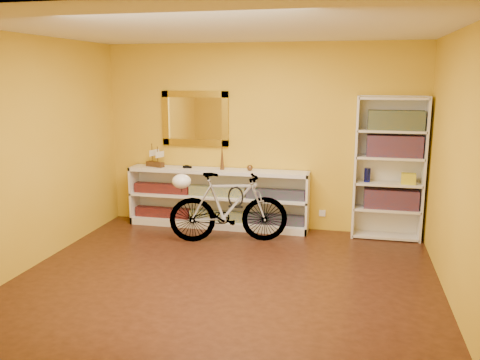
% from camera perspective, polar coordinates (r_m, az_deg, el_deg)
% --- Properties ---
extents(floor, '(4.50, 4.00, 0.01)m').
position_cam_1_polar(floor, '(5.47, -1.66, -11.34)').
color(floor, black).
rests_on(floor, ground).
extents(ceiling, '(4.50, 4.00, 0.01)m').
position_cam_1_polar(ceiling, '(5.04, -1.85, 17.05)').
color(ceiling, silver).
rests_on(ceiling, ground).
extents(back_wall, '(4.50, 0.01, 2.60)m').
position_cam_1_polar(back_wall, '(7.03, 2.37, 4.93)').
color(back_wall, gold).
rests_on(back_wall, ground).
extents(left_wall, '(0.01, 4.00, 2.60)m').
position_cam_1_polar(left_wall, '(6.06, -22.88, 2.89)').
color(left_wall, gold).
rests_on(left_wall, ground).
extents(right_wall, '(0.01, 4.00, 2.60)m').
position_cam_1_polar(right_wall, '(5.03, 23.96, 1.13)').
color(right_wall, gold).
rests_on(right_wall, ground).
extents(gilt_mirror, '(0.98, 0.06, 0.78)m').
position_cam_1_polar(gilt_mirror, '(7.20, -5.18, 7.05)').
color(gilt_mirror, olive).
rests_on(gilt_mirror, back_wall).
extents(wall_socket, '(0.09, 0.02, 0.09)m').
position_cam_1_polar(wall_socket, '(7.11, 9.43, -3.78)').
color(wall_socket, silver).
rests_on(wall_socket, back_wall).
extents(console_unit, '(2.60, 0.35, 0.85)m').
position_cam_1_polar(console_unit, '(7.14, -2.58, -2.12)').
color(console_unit, silver).
rests_on(console_unit, floor).
extents(cd_row_lower, '(2.50, 0.13, 0.14)m').
position_cam_1_polar(cd_row_lower, '(7.19, -2.60, -4.13)').
color(cd_row_lower, black).
rests_on(cd_row_lower, console_unit).
extents(cd_row_upper, '(2.50, 0.13, 0.14)m').
position_cam_1_polar(cd_row_upper, '(7.09, -2.63, -1.29)').
color(cd_row_upper, navy).
rests_on(cd_row_upper, console_unit).
extents(model_ship, '(0.30, 0.19, 0.34)m').
position_cam_1_polar(model_ship, '(7.32, -9.76, 2.82)').
color(model_ship, '#39220F').
rests_on(model_ship, console_unit).
extents(toy_car, '(0.00, 0.00, 0.00)m').
position_cam_1_polar(toy_car, '(7.18, -6.06, 1.38)').
color(toy_car, black).
rests_on(toy_car, console_unit).
extents(bronze_ornament, '(0.06, 0.06, 0.36)m').
position_cam_1_polar(bronze_ornament, '(7.00, -2.07, 2.66)').
color(bronze_ornament, brown).
rests_on(bronze_ornament, console_unit).
extents(decorative_orb, '(0.08, 0.08, 0.08)m').
position_cam_1_polar(decorative_orb, '(6.93, 1.14, 1.41)').
color(decorative_orb, brown).
rests_on(decorative_orb, console_unit).
extents(bookcase, '(0.90, 0.30, 1.90)m').
position_cam_1_polar(bookcase, '(6.82, 16.74, 1.24)').
color(bookcase, silver).
rests_on(bookcase, floor).
extents(book_row_a, '(0.70, 0.22, 0.26)m').
position_cam_1_polar(book_row_a, '(6.91, 16.95, -2.08)').
color(book_row_a, maroon).
rests_on(book_row_a, bookcase).
extents(book_row_b, '(0.70, 0.22, 0.28)m').
position_cam_1_polar(book_row_b, '(6.78, 17.31, 3.76)').
color(book_row_b, maroon).
rests_on(book_row_b, bookcase).
extents(book_row_c, '(0.70, 0.22, 0.25)m').
position_cam_1_polar(book_row_c, '(6.75, 17.49, 6.57)').
color(book_row_c, navy).
rests_on(book_row_c, bookcase).
extents(travel_mug, '(0.08, 0.08, 0.19)m').
position_cam_1_polar(travel_mug, '(6.81, 14.41, 0.56)').
color(travel_mug, navy).
rests_on(travel_mug, bookcase).
extents(red_tin, '(0.16, 0.16, 0.17)m').
position_cam_1_polar(red_tin, '(6.76, 15.33, 6.35)').
color(red_tin, maroon).
rests_on(red_tin, bookcase).
extents(yellow_bag, '(0.19, 0.13, 0.14)m').
position_cam_1_polar(yellow_bag, '(6.83, 18.79, 0.14)').
color(yellow_bag, yellow).
rests_on(yellow_bag, bookcase).
extents(bicycle, '(0.81, 1.63, 0.93)m').
position_cam_1_polar(bicycle, '(6.50, -1.32, -3.15)').
color(bicycle, silver).
rests_on(bicycle, floor).
extents(helmet, '(0.25, 0.24, 0.19)m').
position_cam_1_polar(helmet, '(6.43, -6.73, -0.14)').
color(helmet, white).
rests_on(helmet, bicycle).
extents(u_lock, '(0.21, 0.02, 0.21)m').
position_cam_1_polar(u_lock, '(6.46, -0.50, -1.95)').
color(u_lock, black).
rests_on(u_lock, bicycle).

